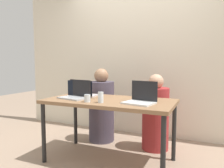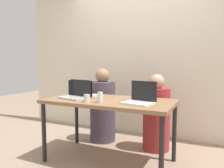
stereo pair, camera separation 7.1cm
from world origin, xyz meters
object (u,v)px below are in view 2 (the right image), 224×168
(person_on_left, at_px, (103,109))
(person_on_right, at_px, (156,116))
(water_glass_center, at_px, (100,98))
(laptop_front_left, at_px, (76,94))
(laptop_front_right, at_px, (140,99))
(water_glass_left, at_px, (87,99))
(laptop_back_left, at_px, (83,93))

(person_on_left, relative_size, person_on_right, 1.07)
(person_on_right, distance_m, water_glass_center, 1.00)
(laptop_front_left, relative_size, water_glass_center, 3.34)
(laptop_front_right, distance_m, water_glass_center, 0.43)
(laptop_front_left, distance_m, water_glass_center, 0.45)
(water_glass_left, relative_size, water_glass_center, 0.72)
(person_on_left, bearing_deg, person_on_right, -172.32)
(water_glass_center, bearing_deg, water_glass_left, -171.90)
(person_on_left, bearing_deg, water_glass_left, 114.51)
(laptop_front_left, bearing_deg, water_glass_center, -6.19)
(laptop_front_right, bearing_deg, laptop_front_left, -168.31)
(laptop_front_left, bearing_deg, person_on_right, 52.57)
(person_on_right, xyz_separation_m, laptop_front_left, (-0.84, -0.69, 0.34))
(person_on_right, height_order, laptop_front_right, person_on_right)
(person_on_right, bearing_deg, water_glass_left, 67.36)
(person_on_left, height_order, person_on_right, person_on_left)
(person_on_right, relative_size, laptop_front_left, 2.63)
(water_glass_center, bearing_deg, laptop_front_left, 160.67)
(laptop_front_right, xyz_separation_m, water_glass_left, (-0.57, -0.17, -0.01))
(person_on_left, height_order, laptop_front_right, person_on_left)
(laptop_front_right, distance_m, water_glass_left, 0.59)
(laptop_back_left, relative_size, water_glass_center, 3.02)
(person_on_right, xyz_separation_m, water_glass_center, (-0.41, -0.84, 0.35))
(laptop_front_right, xyz_separation_m, water_glass_center, (-0.40, -0.15, 0.00))
(person_on_right, relative_size, laptop_front_right, 2.92)
(laptop_back_left, height_order, laptop_front_right, laptop_front_right)
(water_glass_left, xyz_separation_m, water_glass_center, (0.16, 0.02, 0.01))
(laptop_back_left, bearing_deg, person_on_left, -96.06)
(person_on_left, height_order, laptop_front_left, person_on_left)
(person_on_left, bearing_deg, laptop_front_left, 97.23)
(laptop_front_left, bearing_deg, person_on_left, 102.69)
(person_on_right, bearing_deg, water_glass_center, 74.82)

